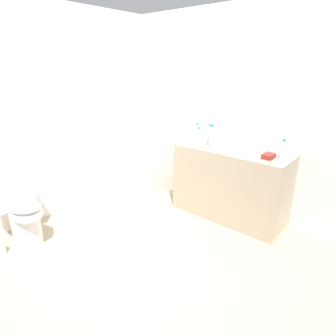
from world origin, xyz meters
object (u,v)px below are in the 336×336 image
object	(u,v)px
sink_basin	(232,148)
water_bottle_0	(197,133)
water_bottle_1	(199,136)
water_bottle_3	(283,150)
water_bottle_4	(212,136)
toilet	(22,213)
drinking_glass_1	(261,150)
bathtub	(120,180)
drinking_glass_0	(251,150)
water_bottle_2	(210,135)
sink_faucet	(240,144)
amenity_basket	(268,156)

from	to	relation	value
sink_basin	water_bottle_0	world-z (taller)	water_bottle_0
water_bottle_1	sink_basin	bearing A→B (deg)	-87.98
water_bottle_3	water_bottle_4	bearing A→B (deg)	95.88
toilet	drinking_glass_1	bearing A→B (deg)	46.32
bathtub	drinking_glass_0	size ratio (longest dim) A/B	16.57
bathtub	toilet	bearing A→B (deg)	-179.86
water_bottle_2	water_bottle_4	distance (m)	0.10
bathtub	water_bottle_3	distance (m)	2.04
water_bottle_4	water_bottle_2	bearing A→B (deg)	45.90
sink_basin	drinking_glass_0	bearing A→B (deg)	-93.93
water_bottle_3	water_bottle_4	xyz separation A→B (m)	(-0.08, 0.77, 0.03)
water_bottle_0	drinking_glass_0	xyz separation A→B (m)	(-0.05, -0.72, -0.06)
sink_faucet	water_bottle_4	distance (m)	0.34
bathtub	toilet	size ratio (longest dim) A/B	2.34
water_bottle_4	drinking_glass_0	xyz separation A→B (m)	(0.01, -0.47, -0.07)
water_bottle_0	amenity_basket	world-z (taller)	water_bottle_0
drinking_glass_0	drinking_glass_1	xyz separation A→B (m)	(0.06, -0.08, 0.00)
drinking_glass_1	water_bottle_1	bearing A→B (deg)	94.69
sink_basin	amenity_basket	xyz separation A→B (m)	(-0.03, -0.42, 0.00)
amenity_basket	water_bottle_2	bearing A→B (deg)	84.17
water_bottle_0	drinking_glass_0	bearing A→B (deg)	-93.92
bathtub	drinking_glass_1	xyz separation A→B (m)	(0.57, -1.63, 0.60)
bathtub	sink_basin	bearing A→B (deg)	-68.53
sink_basin	water_bottle_3	size ratio (longest dim) A/B	1.45
drinking_glass_1	water_bottle_0	bearing A→B (deg)	90.80
sink_faucet	water_bottle_2	size ratio (longest dim) A/B	0.63
drinking_glass_1	toilet	bearing A→B (deg)	138.55
water_bottle_2	bathtub	bearing A→B (deg)	119.42
toilet	water_bottle_3	world-z (taller)	water_bottle_3
water_bottle_1	water_bottle_2	distance (m)	0.13
water_bottle_2	water_bottle_4	world-z (taller)	water_bottle_4
sink_basin	sink_faucet	size ratio (longest dim) A/B	1.93
sink_faucet	water_bottle_0	world-z (taller)	water_bottle_0
water_bottle_0	water_bottle_4	distance (m)	0.25
water_bottle_1	amenity_basket	size ratio (longest dim) A/B	1.42
water_bottle_1	drinking_glass_1	bearing A→B (deg)	-85.31
water_bottle_0	water_bottle_3	xyz separation A→B (m)	(0.02, -1.02, -0.02)
sink_faucet	water_bottle_3	world-z (taller)	water_bottle_3
water_bottle_1	water_bottle_4	world-z (taller)	water_bottle_4
sink_basin	drinking_glass_1	world-z (taller)	drinking_glass_1
water_bottle_1	water_bottle_4	bearing A→B (deg)	-93.88
sink_basin	sink_faucet	xyz separation A→B (m)	(0.18, 0.00, 0.01)
bathtub	water_bottle_3	size ratio (longest dim) A/B	7.89
toilet	sink_basin	xyz separation A→B (m)	(1.79, -1.32, 0.52)
drinking_glass_1	drinking_glass_0	bearing A→B (deg)	127.20
amenity_basket	sink_basin	bearing A→B (deg)	85.48
toilet	water_bottle_0	world-z (taller)	water_bottle_0
bathtub	water_bottle_2	bearing A→B (deg)	-60.58
bathtub	drinking_glass_0	xyz separation A→B (m)	(0.51, -1.55, 0.60)
water_bottle_1	water_bottle_2	bearing A→B (deg)	-62.74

